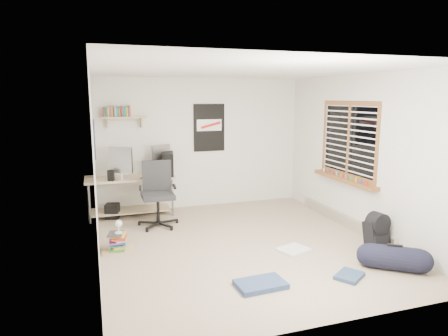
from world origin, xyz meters
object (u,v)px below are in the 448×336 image
object	(u,v)px
desk	(131,196)
duffel_bag	(394,259)
book_stack	(118,240)
backpack	(377,236)
office_chair	(158,198)

from	to	relation	value
desk	duffel_bag	size ratio (longest dim) A/B	2.58
duffel_bag	book_stack	bearing A→B (deg)	-170.69
desk	book_stack	distance (m)	1.73
backpack	duffel_bag	size ratio (longest dim) A/B	0.72
book_stack	office_chair	bearing A→B (deg)	51.58
desk	backpack	size ratio (longest dim) A/B	3.60
office_chair	book_stack	xyz separation A→B (m)	(-0.71, -0.90, -0.34)
backpack	book_stack	world-z (taller)	backpack
duffel_bag	book_stack	size ratio (longest dim) A/B	1.40
desk	backpack	xyz separation A→B (m)	(3.16, -2.79, -0.16)
duffel_bag	office_chair	bearing A→B (deg)	171.32
office_chair	duffel_bag	xyz separation A→B (m)	(2.54, -2.64, -0.35)
office_chair	book_stack	world-z (taller)	office_chair
office_chair	desk	bearing A→B (deg)	122.06
office_chair	duffel_bag	distance (m)	3.68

